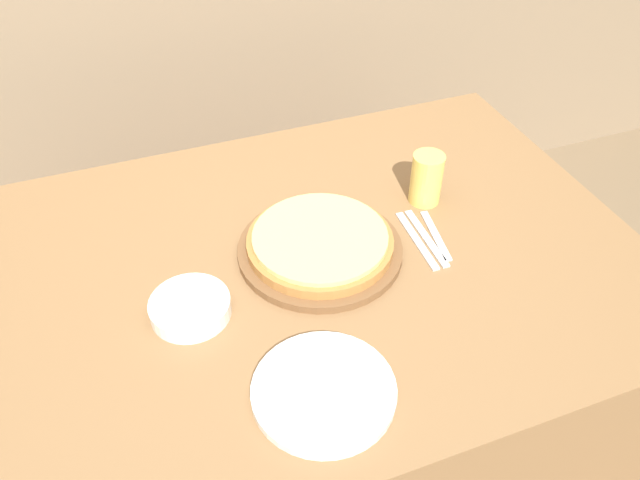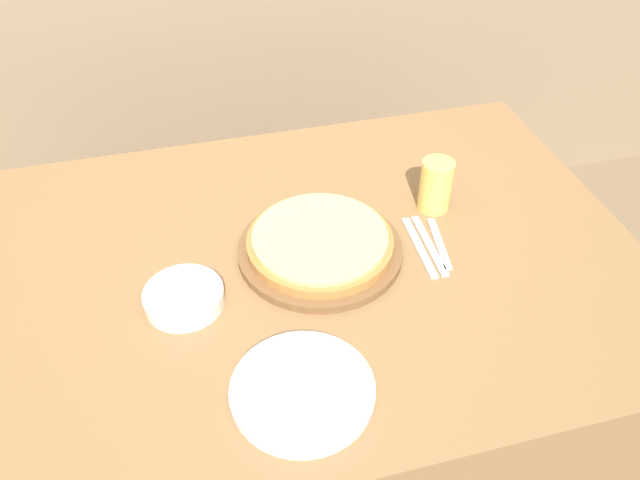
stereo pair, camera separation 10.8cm
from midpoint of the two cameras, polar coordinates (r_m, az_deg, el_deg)
The scene contains 9 objects.
ground_plane at distance 2.02m, azimuth 0.23°, elevation -17.73°, with size 12.00×12.00×0.00m, color #756047.
dining_table at distance 1.71m, azimuth 0.27°, elevation -11.19°, with size 1.57×1.09×0.76m.
pizza_on_board at distance 1.42m, azimuth 2.17°, elevation -0.51°, with size 0.38×0.38×0.06m.
beer_glass at distance 1.56m, azimuth 12.52°, elevation 5.02°, with size 0.08×0.08×0.13m.
dinner_plate at distance 1.18m, azimuth 1.08°, elevation -13.69°, with size 0.27×0.27×0.02m.
side_bowl at distance 1.33m, azimuth -10.08°, elevation -5.28°, with size 0.17×0.17×0.04m.
fork at distance 1.48m, azimuth 11.14°, elevation -0.70°, with size 0.03×0.21×0.00m.
dinner_knife at distance 1.49m, azimuth 12.02°, elevation -0.53°, with size 0.03×0.21×0.00m.
spoon at distance 1.50m, azimuth 12.89°, elevation -0.37°, with size 0.05×0.18×0.00m.
Camera 2 is at (-0.22, -1.01, 1.74)m, focal length 35.00 mm.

